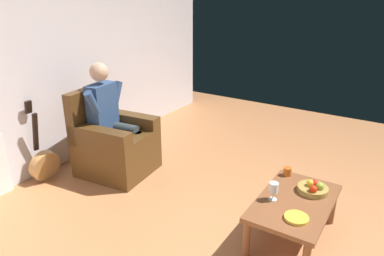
{
  "coord_description": "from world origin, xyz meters",
  "views": [
    {
      "loc": [
        2.62,
        0.51,
        2.05
      ],
      "look_at": [
        -0.18,
        -1.27,
        0.75
      ],
      "focal_mm": 33.48,
      "sensor_mm": 36.0,
      "label": 1
    }
  ],
  "objects_px": {
    "guitar": "(44,163)",
    "decorative_dish": "(296,218)",
    "coffee_table": "(294,206)",
    "wine_glass_near": "(274,189)",
    "candle_jar": "(287,172)",
    "person_seated": "(110,116)",
    "armchair": "(114,144)",
    "fruit_bowl": "(313,188)"
  },
  "relations": [
    {
      "from": "wine_glass_near",
      "to": "candle_jar",
      "type": "bearing_deg",
      "value": -175.78
    },
    {
      "from": "decorative_dish",
      "to": "candle_jar",
      "type": "height_order",
      "value": "candle_jar"
    },
    {
      "from": "person_seated",
      "to": "fruit_bowl",
      "type": "bearing_deg",
      "value": 86.72
    },
    {
      "from": "decorative_dish",
      "to": "armchair",
      "type": "bearing_deg",
      "value": -99.04
    },
    {
      "from": "armchair",
      "to": "wine_glass_near",
      "type": "bearing_deg",
      "value": 78.55
    },
    {
      "from": "person_seated",
      "to": "wine_glass_near",
      "type": "distance_m",
      "value": 2.05
    },
    {
      "from": "armchair",
      "to": "wine_glass_near",
      "type": "height_order",
      "value": "armchair"
    },
    {
      "from": "guitar",
      "to": "wine_glass_near",
      "type": "height_order",
      "value": "guitar"
    },
    {
      "from": "armchair",
      "to": "person_seated",
      "type": "relative_size",
      "value": 0.77
    },
    {
      "from": "fruit_bowl",
      "to": "candle_jar",
      "type": "xyz_separation_m",
      "value": [
        -0.17,
        -0.29,
        0.0
      ]
    },
    {
      "from": "guitar",
      "to": "fruit_bowl",
      "type": "distance_m",
      "value": 2.89
    },
    {
      "from": "candle_jar",
      "to": "guitar",
      "type": "bearing_deg",
      "value": -70.97
    },
    {
      "from": "armchair",
      "to": "person_seated",
      "type": "distance_m",
      "value": 0.35
    },
    {
      "from": "armchair",
      "to": "person_seated",
      "type": "height_order",
      "value": "person_seated"
    },
    {
      "from": "coffee_table",
      "to": "fruit_bowl",
      "type": "height_order",
      "value": "fruit_bowl"
    },
    {
      "from": "coffee_table",
      "to": "wine_glass_near",
      "type": "bearing_deg",
      "value": -62.52
    },
    {
      "from": "guitar",
      "to": "decorative_dish",
      "type": "relative_size",
      "value": 4.93
    },
    {
      "from": "person_seated",
      "to": "guitar",
      "type": "bearing_deg",
      "value": -47.1
    },
    {
      "from": "decorative_dish",
      "to": "candle_jar",
      "type": "bearing_deg",
      "value": -155.76
    },
    {
      "from": "wine_glass_near",
      "to": "guitar",
      "type": "bearing_deg",
      "value": -81.26
    },
    {
      "from": "armchair",
      "to": "person_seated",
      "type": "bearing_deg",
      "value": -90.0
    },
    {
      "from": "fruit_bowl",
      "to": "candle_jar",
      "type": "relative_size",
      "value": 3.28
    },
    {
      "from": "person_seated",
      "to": "candle_jar",
      "type": "distance_m",
      "value": 2.03
    },
    {
      "from": "coffee_table",
      "to": "guitar",
      "type": "bearing_deg",
      "value": -80.02
    },
    {
      "from": "person_seated",
      "to": "coffee_table",
      "type": "relative_size",
      "value": 1.37
    },
    {
      "from": "guitar",
      "to": "person_seated",
      "type": "bearing_deg",
      "value": 138.84
    },
    {
      "from": "armchair",
      "to": "guitar",
      "type": "relative_size",
      "value": 1.07
    },
    {
      "from": "candle_jar",
      "to": "fruit_bowl",
      "type": "bearing_deg",
      "value": 58.87
    },
    {
      "from": "person_seated",
      "to": "decorative_dish",
      "type": "bearing_deg",
      "value": 75.11
    },
    {
      "from": "coffee_table",
      "to": "candle_jar",
      "type": "height_order",
      "value": "candle_jar"
    },
    {
      "from": "coffee_table",
      "to": "guitar",
      "type": "height_order",
      "value": "guitar"
    },
    {
      "from": "armchair",
      "to": "wine_glass_near",
      "type": "xyz_separation_m",
      "value": [
        0.19,
        2.02,
        0.15
      ]
    },
    {
      "from": "wine_glass_near",
      "to": "decorative_dish",
      "type": "relative_size",
      "value": 0.85
    },
    {
      "from": "guitar",
      "to": "decorative_dish",
      "type": "distance_m",
      "value": 2.81
    },
    {
      "from": "guitar",
      "to": "wine_glass_near",
      "type": "xyz_separation_m",
      "value": [
        -0.39,
        2.54,
        0.28
      ]
    },
    {
      "from": "person_seated",
      "to": "wine_glass_near",
      "type": "bearing_deg",
      "value": 78.62
    },
    {
      "from": "coffee_table",
      "to": "candle_jar",
      "type": "distance_m",
      "value": 0.45
    },
    {
      "from": "guitar",
      "to": "decorative_dish",
      "type": "xyz_separation_m",
      "value": [
        -0.22,
        2.8,
        0.19
      ]
    },
    {
      "from": "wine_glass_near",
      "to": "decorative_dish",
      "type": "distance_m",
      "value": 0.32
    },
    {
      "from": "decorative_dish",
      "to": "candle_jar",
      "type": "relative_size",
      "value": 2.36
    },
    {
      "from": "person_seated",
      "to": "decorative_dish",
      "type": "relative_size",
      "value": 6.86
    },
    {
      "from": "guitar",
      "to": "decorative_dish",
      "type": "bearing_deg",
      "value": 94.58
    }
  ]
}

